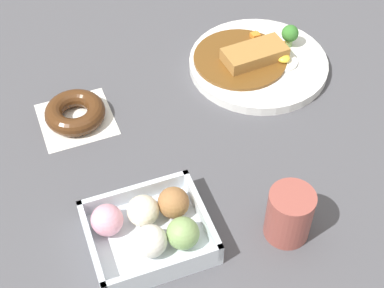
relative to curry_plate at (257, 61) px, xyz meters
The scene contains 5 objects.
ground_plane 0.20m from the curry_plate, 42.82° to the left, with size 1.60×1.60×0.00m, color #4C4C51.
curry_plate is the anchor object (origin of this frame).
donut_box 0.42m from the curry_plate, 44.04° to the left, with size 0.17×0.15×0.06m.
chocolate_ring_donut 0.35m from the curry_plate, ahead, with size 0.13×0.13×0.03m.
coffee_mug 0.37m from the curry_plate, 71.95° to the left, with size 0.07×0.07×0.09m, color #9E4C42.
Camera 1 is at (0.26, 0.61, 0.71)m, focal length 53.80 mm.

